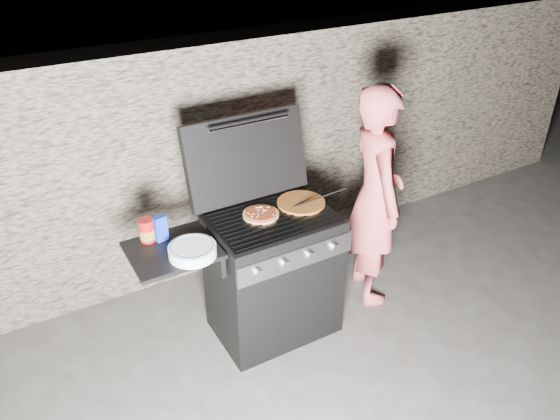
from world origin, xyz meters
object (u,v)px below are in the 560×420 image
gas_grill (240,287)px  sauce_jar (147,230)px  pizza_topped (261,214)px  person (375,197)px

gas_grill → sauce_jar: (-0.51, 0.15, 0.52)m
pizza_topped → person: person is taller
sauce_jar → pizza_topped: bearing=-7.7°
pizza_topped → sauce_jar: 0.71m
pizza_topped → sauce_jar: sauce_jar is taller
pizza_topped → gas_grill: bearing=-163.3°
pizza_topped → sauce_jar: bearing=172.3°
gas_grill → pizza_topped: 0.51m
gas_grill → pizza_topped: pizza_topped is taller
gas_grill → person: (1.08, 0.01, 0.37)m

